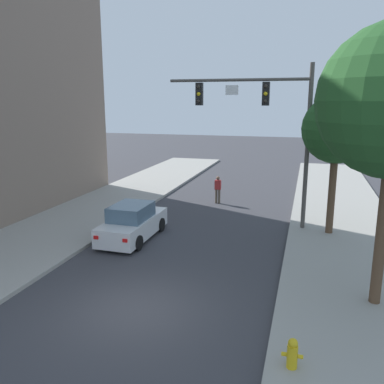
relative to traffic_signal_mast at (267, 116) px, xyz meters
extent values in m
plane|color=#38383D|center=(-2.73, -9.03, -5.34)|extent=(120.00, 120.00, 0.00)
cube|color=#99968E|center=(3.77, -9.03, -5.27)|extent=(5.00, 60.00, 0.15)
cylinder|color=#514C47|center=(1.87, 0.01, -1.44)|extent=(0.20, 0.20, 7.50)
cylinder|color=#514C47|center=(-1.39, 0.01, 1.61)|extent=(6.53, 0.14, 0.14)
cube|color=black|center=(-0.09, 0.01, 0.98)|extent=(0.32, 0.28, 1.05)
sphere|color=#2D2823|center=(-0.09, -0.14, 1.31)|extent=(0.18, 0.18, 0.18)
sphere|color=yellow|center=(-0.09, -0.14, 0.98)|extent=(0.18, 0.18, 0.18)
sphere|color=#2D2823|center=(-0.09, -0.14, 0.65)|extent=(0.18, 0.18, 0.18)
cube|color=black|center=(-3.22, 0.01, 0.98)|extent=(0.32, 0.28, 1.05)
sphere|color=#2D2823|center=(-3.22, -0.14, 1.31)|extent=(0.18, 0.18, 0.18)
sphere|color=yellow|center=(-3.22, -0.14, 0.98)|extent=(0.18, 0.18, 0.18)
sphere|color=#2D2823|center=(-3.22, -0.14, 0.65)|extent=(0.18, 0.18, 0.18)
cube|color=white|center=(-1.65, -0.01, 1.16)|extent=(0.60, 0.03, 0.44)
cube|color=silver|center=(-5.37, -3.27, -4.78)|extent=(1.74, 4.22, 0.80)
cube|color=slate|center=(-5.37, -3.42, -4.06)|extent=(1.52, 2.01, 0.64)
cylinder|color=black|center=(-6.17, -1.96, -5.02)|extent=(0.23, 0.64, 0.64)
cylinder|color=black|center=(-4.55, -1.97, -5.02)|extent=(0.23, 0.64, 0.64)
cylinder|color=black|center=(-6.19, -4.56, -5.02)|extent=(0.23, 0.64, 0.64)
cylinder|color=black|center=(-4.58, -4.58, -5.02)|extent=(0.23, 0.64, 0.64)
cube|color=red|center=(-6.03, -5.38, -4.66)|extent=(0.20, 0.04, 0.14)
cube|color=red|center=(-4.75, -5.39, -4.66)|extent=(0.20, 0.04, 0.14)
cylinder|color=brown|center=(-3.22, 3.98, -4.92)|extent=(0.14, 0.14, 0.85)
cylinder|color=brown|center=(-3.04, 3.98, -4.92)|extent=(0.14, 0.14, 0.85)
cube|color=#B72D2D|center=(-3.13, 3.98, -4.21)|extent=(0.36, 0.22, 0.56)
sphere|color=brown|center=(-3.13, 3.98, -3.81)|extent=(0.22, 0.22, 0.22)
cylinder|color=gold|center=(1.86, -10.71, -4.92)|extent=(0.24, 0.24, 0.55)
sphere|color=gold|center=(1.86, -10.71, -4.58)|extent=(0.22, 0.22, 0.22)
cylinder|color=gold|center=(1.68, -10.71, -4.89)|extent=(0.12, 0.09, 0.09)
cylinder|color=gold|center=(2.04, -10.71, -4.89)|extent=(0.12, 0.09, 0.09)
cylinder|color=brown|center=(4.10, -6.90, -3.05)|extent=(0.32, 0.32, 4.29)
cylinder|color=brown|center=(3.04, -0.43, -3.42)|extent=(0.32, 0.32, 3.56)
sphere|color=#235123|center=(3.04, -0.43, -0.52)|extent=(2.98, 2.98, 2.98)
camera|label=1|loc=(1.93, -19.02, 0.68)|focal=37.76mm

